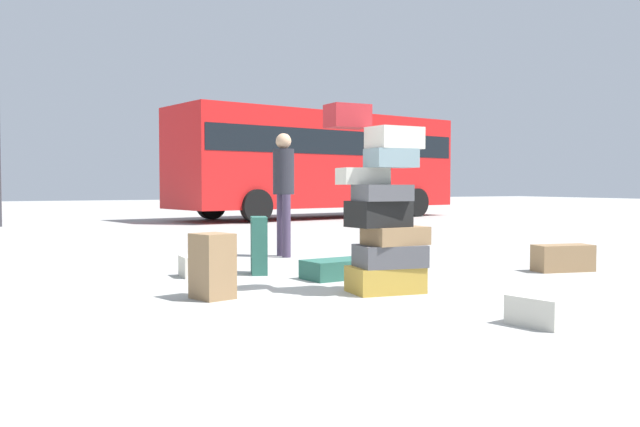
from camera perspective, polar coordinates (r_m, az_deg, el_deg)
ground_plane at (r=6.43m, az=0.84°, el=-6.66°), size 80.00×80.00×0.00m
suitcase_tower at (r=6.37m, az=5.34°, el=-0.22°), size 0.86×0.63×1.77m
suitcase_cream_foreground_near at (r=7.66m, az=-9.72°, el=-4.37°), size 0.53×0.38×0.23m
suitcase_brown_white_trunk at (r=6.12m, az=-9.06°, el=-4.40°), size 0.38×0.41×0.58m
suitcase_brown_behind_tower at (r=8.46m, az=19.80°, el=-3.55°), size 0.74×0.44×0.31m
suitcase_teal_upright_blue at (r=7.72m, az=-5.17°, el=-2.70°), size 0.27×0.39×0.65m
suitcase_cream_left_side at (r=5.37m, az=19.41°, el=-7.46°), size 0.83×0.57×0.21m
suitcase_teal_foreground_far at (r=7.37m, az=1.56°, el=-4.69°), size 0.80×0.51×0.21m
person_tourist_with_camera at (r=9.54m, az=-3.09°, el=2.60°), size 0.30×0.34×1.74m
parked_bus at (r=20.73m, az=-0.19°, el=4.70°), size 9.53×4.17×3.15m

